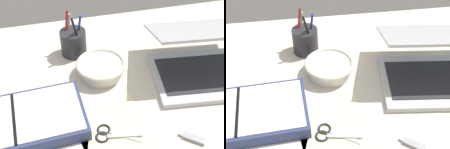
{
  "view_description": "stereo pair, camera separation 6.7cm",
  "coord_description": "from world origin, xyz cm",
  "views": [
    {
      "loc": [
        -20.11,
        -63.47,
        70.9
      ],
      "look_at": [
        -3.32,
        4.52,
        9.0
      ],
      "focal_mm": 50.0,
      "sensor_mm": 36.0,
      "label": 1
    },
    {
      "loc": [
        -13.51,
        -64.76,
        70.9
      ],
      "look_at": [
        -3.32,
        4.52,
        9.0
      ],
      "focal_mm": 50.0,
      "sensor_mm": 36.0,
      "label": 2
    }
  ],
  "objects": [
    {
      "name": "desk_top",
      "position": [
        0.0,
        0.0,
        1.0
      ],
      "size": [
        140.0,
        100.0,
        2.0
      ],
      "primitive_type": "cube",
      "color": "beige",
      "rests_on": "ground"
    },
    {
      "name": "scissors",
      "position": [
        -8.32,
        -11.74,
        2.34
      ],
      "size": [
        12.97,
        8.61,
        0.8
      ],
      "rotation": [
        0.0,
        0.0,
        -0.38
      ],
      "color": "#B7B7BC",
      "rests_on": "desk_top"
    },
    {
      "name": "planner",
      "position": [
        -32.68,
        -3.28,
        4.11
      ],
      "size": [
        39.38,
        22.37,
        4.41
      ],
      "rotation": [
        0.0,
        0.0,
        0.05
      ],
      "color": "navy",
      "rests_on": "desk_top"
    },
    {
      "name": "paper_sheet_front",
      "position": [
        -6.42,
        -11.25,
        2.08
      ],
      "size": [
        23.58,
        30.49,
        0.16
      ],
      "primitive_type": "cube",
      "rotation": [
        0.0,
        0.0,
        0.15
      ],
      "color": "#F4EFB2",
      "rests_on": "desk_top"
    },
    {
      "name": "pen_cup",
      "position": [
        -11.78,
        27.05,
        6.74
      ],
      "size": [
        9.01,
        9.01,
        16.21
      ],
      "color": "#28282D",
      "rests_on": "desk_top"
    },
    {
      "name": "laptop",
      "position": [
        27.92,
        6.43,
        7.34
      ],
      "size": [
        36.98,
        35.82,
        17.99
      ],
      "rotation": [
        0.0,
        0.0,
        -0.12
      ],
      "color": "#B7B7BC",
      "rests_on": "desk_top"
    },
    {
      "name": "bowl",
      "position": [
        -4.86,
        13.21,
        4.83
      ],
      "size": [
        16.47,
        16.47,
        5.04
      ],
      "color": "silver",
      "rests_on": "desk_top"
    },
    {
      "name": "usb_drive",
      "position": [
        13.48,
        -18.76,
        2.5
      ],
      "size": [
        6.54,
        5.85,
        1.0
      ],
      "rotation": [
        0.0,
        0.0,
        0.87
      ],
      "color": "#99999E",
      "rests_on": "desk_top"
    }
  ]
}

